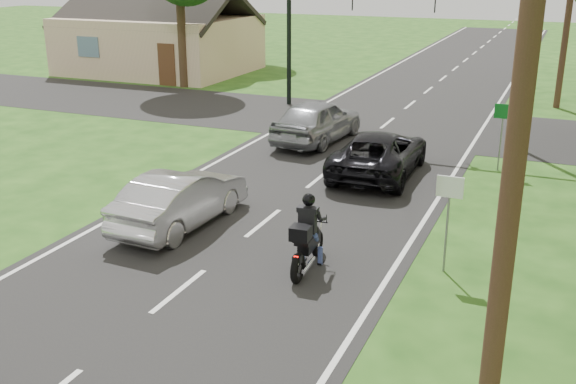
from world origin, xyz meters
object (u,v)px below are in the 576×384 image
Objects in this scene: motorcycle_rider at (307,240)px; sign_white at (449,201)px; sign_green at (503,121)px; dark_suv at (379,153)px; silver_suv at (317,120)px; utility_pole_near at (525,68)px; silver_sedan at (181,199)px; traffic_signal at (473,26)px.

sign_white reaches higher than motorcycle_rider.
sign_white and sign_green have the same top height.
dark_suv is 1.06× the size of silver_suv.
utility_pole_near is at bearing -84.28° from sign_green.
dark_suv is 0.49× the size of utility_pole_near.
dark_suv is 2.30× the size of sign_white.
silver_suv is at bearing 106.02° from motorcycle_rider.
utility_pole_near is at bearing 150.25° from silver_sedan.
silver_suv is 6.65m from sign_green.
silver_sedan reaches higher than dark_suv.
traffic_signal is at bearing -153.85° from silver_suv.
dark_suv is at bearing 90.05° from motorcycle_rider.
motorcycle_rider is 0.20× the size of utility_pole_near.
utility_pole_near is (4.21, -3.93, 4.41)m from motorcycle_rider.
traffic_signal is (4.95, 1.88, 3.34)m from silver_suv.
utility_pole_near is (8.02, -5.10, 4.38)m from silver_sedan.
motorcycle_rider is at bearing -96.37° from traffic_signal.
silver_suv is 0.73× the size of traffic_signal.
motorcycle_rider is 0.94× the size of sign_white.
dark_suv is (-0.44, 7.18, 0.01)m from motorcycle_rider.
utility_pole_near is at bearing 124.25° from silver_suv.
dark_suv is 12.82m from utility_pole_near.
silver_sedan is 12.53m from traffic_signal.
utility_pole_near is at bearing 111.18° from dark_suv.
dark_suv is 6.24m from traffic_signal.
utility_pole_near reaches higher than silver_suv.
silver_sedan is at bearing 178.95° from sign_white.
traffic_signal reaches higher than silver_sedan.
silver_suv is (0.21, 9.01, 0.10)m from silver_sedan.
motorcycle_rider is at bearing 91.98° from dark_suv.
dark_suv is 1.16× the size of silver_sedan.
silver_sedan is 6.58m from sign_white.
sign_white reaches higher than silver_suv.
sign_white is 8.00m from sign_green.
silver_suv reaches higher than dark_suv.
sign_green is (6.72, 7.88, 0.89)m from silver_sedan.
motorcycle_rider is at bearing 165.70° from silver_sedan.
sign_green reaches higher than silver_suv.
traffic_signal is at bearing 117.38° from sign_green.
utility_pole_near is (2.86, -16.00, 0.95)m from traffic_signal.
utility_pole_near is 6.26m from sign_white.
sign_green is (3.35, 1.87, 0.91)m from dark_suv.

